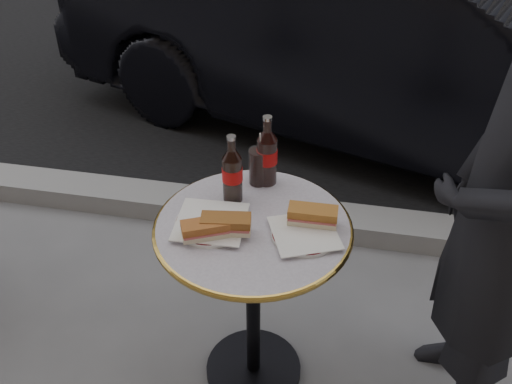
% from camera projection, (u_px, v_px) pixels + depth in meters
% --- Properties ---
extents(ground, '(80.00, 80.00, 0.00)m').
position_uv_depth(ground, '(254.00, 371.00, 2.19)').
color(ground, slate).
rests_on(ground, ground).
extents(curb, '(40.00, 0.20, 0.12)m').
position_uv_depth(curb, '(288.00, 217.00, 2.88)').
color(curb, gray).
rests_on(curb, ground).
extents(bistro_table, '(0.62, 0.62, 0.73)m').
position_uv_depth(bistro_table, '(253.00, 306.00, 1.98)').
color(bistro_table, '#BAB2C4').
rests_on(bistro_table, ground).
extents(plate_left, '(0.25, 0.25, 0.01)m').
position_uv_depth(plate_left, '(211.00, 224.00, 1.75)').
color(plate_left, white).
rests_on(plate_left, bistro_table).
extents(plate_right, '(0.24, 0.24, 0.01)m').
position_uv_depth(plate_right, '(304.00, 235.00, 1.71)').
color(plate_right, silver).
rests_on(plate_right, bistro_table).
extents(sandwich_left_a, '(0.16, 0.12, 0.05)m').
position_uv_depth(sandwich_left_a, '(205.00, 230.00, 1.68)').
color(sandwich_left_a, '#AA5E2B').
rests_on(sandwich_left_a, plate_left).
extents(sandwich_left_b, '(0.16, 0.09, 0.05)m').
position_uv_depth(sandwich_left_b, '(226.00, 225.00, 1.70)').
color(sandwich_left_b, brown).
rests_on(sandwich_left_b, plate_left).
extents(sandwich_right, '(0.15, 0.07, 0.05)m').
position_uv_depth(sandwich_right, '(313.00, 216.00, 1.73)').
color(sandwich_right, '#AD6A2B').
rests_on(sandwich_right, plate_right).
extents(cola_bottle_left, '(0.08, 0.08, 0.24)m').
position_uv_depth(cola_bottle_left, '(232.00, 169.00, 1.80)').
color(cola_bottle_left, black).
rests_on(cola_bottle_left, bistro_table).
extents(cola_bottle_right, '(0.09, 0.09, 0.25)m').
position_uv_depth(cola_bottle_right, '(267.00, 150.00, 1.87)').
color(cola_bottle_right, black).
rests_on(cola_bottle_right, bistro_table).
extents(cola_glass, '(0.09, 0.09, 0.13)m').
position_uv_depth(cola_glass, '(258.00, 166.00, 1.90)').
color(cola_glass, black).
rests_on(cola_glass, bistro_table).
extents(parked_car, '(2.50, 4.20, 1.30)m').
position_uv_depth(parked_car, '(384.00, 29.00, 3.34)').
color(parked_car, black).
rests_on(parked_car, ground).
extents(pedestrian, '(0.40, 0.61, 1.65)m').
position_uv_depth(pedestrian, '(499.00, 221.00, 1.63)').
color(pedestrian, black).
rests_on(pedestrian, ground).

